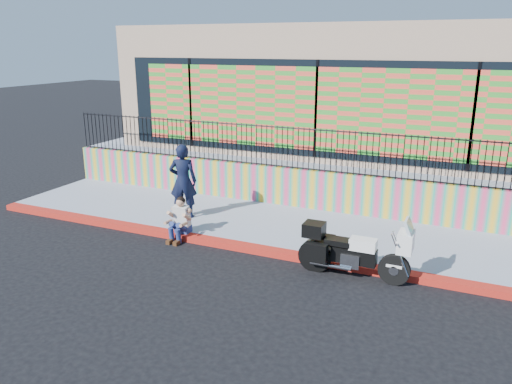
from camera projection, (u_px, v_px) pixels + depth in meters
The scene contains 10 objects.
ground at pixel (259, 253), 11.61m from camera, with size 90.00×90.00×0.00m, color black.
red_curb at pixel (259, 250), 11.59m from camera, with size 16.00×0.30×0.15m, color #A90C1D.
sidewalk at pixel (284, 227), 13.03m from camera, with size 16.00×3.00×0.15m, color gray.
mural_wall at pixel (304, 188), 14.26m from camera, with size 16.00×0.20×1.10m, color #EC3E72.
metal_fence at pixel (306, 149), 13.93m from camera, with size 15.80×0.04×1.20m, color black, non-canonical shape.
elevated_platform at pixel (348, 156), 18.75m from camera, with size 16.00×10.00×1.25m, color gray.
storefront_building at pixel (350, 85), 17.81m from camera, with size 14.00×8.06×4.00m.
police_motorcycle at pixel (352, 250), 10.26m from camera, with size 2.29×0.76×1.42m.
police_officer at pixel (183, 181), 13.30m from camera, with size 0.73×0.48×2.01m, color black.
seated_man at pixel (179, 223), 12.23m from camera, with size 0.54×0.71×1.06m.
Camera 1 is at (4.30, -9.83, 4.66)m, focal length 35.00 mm.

